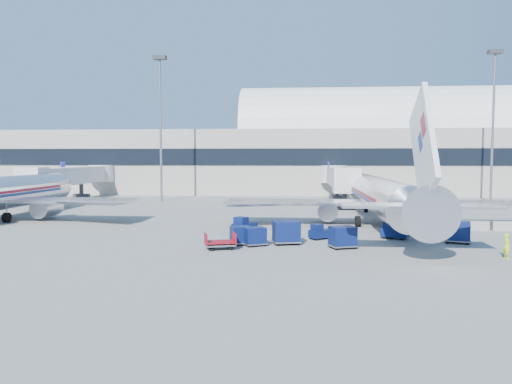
# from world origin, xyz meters

# --- Properties ---
(ground) EXTENTS (260.00, 260.00, 0.00)m
(ground) POSITION_xyz_m (0.00, 0.00, 0.00)
(ground) COLOR gray
(ground) RESTS_ON ground
(terminal) EXTENTS (170.00, 28.15, 21.00)m
(terminal) POSITION_xyz_m (-13.60, 55.96, 7.52)
(terminal) COLOR #B2AA9E
(terminal) RESTS_ON ground
(airliner_main) EXTENTS (32.00, 37.26, 12.07)m
(airliner_main) POSITION_xyz_m (10.00, 4.51, 2.93)
(airliner_main) COLOR silver
(airliner_main) RESTS_ON ground
(jetbridge_near) EXTENTS (4.40, 27.50, 6.25)m
(jetbridge_near) POSITION_xyz_m (7.60, 30.81, 3.93)
(jetbridge_near) COLOR silver
(jetbridge_near) RESTS_ON ground
(jetbridge_mid) EXTENTS (4.40, 27.50, 6.25)m
(jetbridge_mid) POSITION_xyz_m (-34.40, 30.81, 3.93)
(jetbridge_mid) COLOR silver
(jetbridge_mid) RESTS_ON ground
(mast_west) EXTENTS (2.00, 1.20, 22.60)m
(mast_west) POSITION_xyz_m (-20.00, 30.00, 14.79)
(mast_west) COLOR slate
(mast_west) RESTS_ON ground
(mast_east) EXTENTS (2.00, 1.20, 22.60)m
(mast_east) POSITION_xyz_m (30.00, 30.00, 14.79)
(mast_east) COLOR slate
(mast_east) RESTS_ON ground
(barrier_near) EXTENTS (3.00, 0.55, 0.90)m
(barrier_near) POSITION_xyz_m (18.00, 2.00, 0.45)
(barrier_near) COLOR #9E9E96
(barrier_near) RESTS_ON ground
(barrier_mid) EXTENTS (3.00, 0.55, 0.90)m
(barrier_mid) POSITION_xyz_m (21.30, 2.00, 0.45)
(barrier_mid) COLOR #9E9E96
(barrier_mid) RESTS_ON ground
(tug_lead) EXTENTS (2.22, 1.94, 1.31)m
(tug_lead) POSITION_xyz_m (3.33, -4.42, 0.60)
(tug_lead) COLOR #091547
(tug_lead) RESTS_ON ground
(tug_right) EXTENTS (2.50, 1.98, 1.46)m
(tug_right) POSITION_xyz_m (9.59, -3.62, 0.66)
(tug_right) COLOR #091547
(tug_right) RESTS_ON ground
(tug_left) EXTENTS (2.29, 2.68, 1.57)m
(tug_left) POSITION_xyz_m (-3.47, -1.96, 0.72)
(tug_left) COLOR #091547
(tug_left) RESTS_ON ground
(cart_train_a) EXTENTS (2.46, 2.09, 1.88)m
(cart_train_a) POSITION_xyz_m (0.52, -7.18, 1.00)
(cart_train_a) COLOR #091547
(cart_train_a) RESTS_ON ground
(cart_train_b) EXTENTS (2.05, 1.88, 1.46)m
(cart_train_b) POSITION_xyz_m (-1.92, -8.10, 0.78)
(cart_train_b) COLOR #091547
(cart_train_b) RESTS_ON ground
(cart_train_c) EXTENTS (2.03, 1.82, 1.47)m
(cart_train_c) POSITION_xyz_m (-3.05, -7.66, 0.79)
(cart_train_c) COLOR #091547
(cart_train_c) RESTS_ON ground
(cart_solo_near) EXTENTS (2.30, 2.04, 1.69)m
(cart_solo_near) POSITION_xyz_m (4.85, -8.58, 0.90)
(cart_solo_near) COLOR #091547
(cart_solo_near) RESTS_ON ground
(cart_solo_far) EXTENTS (2.34, 2.03, 1.75)m
(cart_solo_far) POSITION_xyz_m (14.35, -5.39, 0.93)
(cart_solo_far) COLOR #091547
(cart_solo_far) RESTS_ON ground
(cart_open_red) EXTENTS (2.64, 2.21, 0.61)m
(cart_open_red) POSITION_xyz_m (-4.39, -9.70, 0.44)
(cart_open_red) COLOR slate
(cart_open_red) RESTS_ON ground
(ramp_worker) EXTENTS (0.49, 0.68, 1.74)m
(ramp_worker) POSITION_xyz_m (15.70, -11.54, 0.87)
(ramp_worker) COLOR #BFDF17
(ramp_worker) RESTS_ON ground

